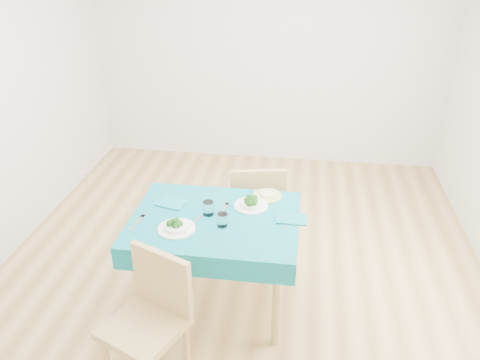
# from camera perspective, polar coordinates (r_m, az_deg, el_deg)

# --- Properties ---
(room_shell) EXTENTS (4.02, 4.52, 2.73)m
(room_shell) POSITION_cam_1_polar(r_m,az_deg,el_deg) (3.27, -0.00, 7.74)
(room_shell) COLOR olive
(room_shell) RESTS_ON ground
(table) EXTENTS (1.13, 0.86, 0.76)m
(table) POSITION_cam_1_polar(r_m,az_deg,el_deg) (3.41, -2.95, -10.02)
(table) COLOR #0A626E
(table) RESTS_ON ground
(chair_near) EXTENTS (0.57, 0.59, 1.05)m
(chair_near) POSITION_cam_1_polar(r_m,az_deg,el_deg) (2.86, -11.83, -15.77)
(chair_near) COLOR #A8854E
(chair_near) RESTS_ON ground
(chair_far) EXTENTS (0.53, 0.56, 1.10)m
(chair_far) POSITION_cam_1_polar(r_m,az_deg,el_deg) (3.93, 1.95, -1.42)
(chair_far) COLOR #A8854E
(chair_far) RESTS_ON ground
(bowl_near) EXTENTS (0.25, 0.25, 0.08)m
(bowl_near) POSITION_cam_1_polar(r_m,az_deg,el_deg) (3.08, -7.77, -5.41)
(bowl_near) COLOR white
(bowl_near) RESTS_ON table
(bowl_far) EXTENTS (0.24, 0.24, 0.07)m
(bowl_far) POSITION_cam_1_polar(r_m,az_deg,el_deg) (3.30, 1.37, -2.69)
(bowl_far) COLOR white
(bowl_far) RESTS_ON table
(fork_near) EXTENTS (0.05, 0.20, 0.00)m
(fork_near) POSITION_cam_1_polar(r_m,az_deg,el_deg) (3.21, -12.44, -5.09)
(fork_near) COLOR silver
(fork_near) RESTS_ON table
(knife_near) EXTENTS (0.07, 0.19, 0.00)m
(knife_near) POSITION_cam_1_polar(r_m,az_deg,el_deg) (3.16, -5.56, -5.08)
(knife_near) COLOR silver
(knife_near) RESTS_ON table
(fork_far) EXTENTS (0.05, 0.18, 0.00)m
(fork_far) POSITION_cam_1_polar(r_m,az_deg,el_deg) (3.28, -2.04, -3.60)
(fork_far) COLOR silver
(fork_far) RESTS_ON table
(knife_far) EXTENTS (0.07, 0.23, 0.00)m
(knife_far) POSITION_cam_1_polar(r_m,az_deg,el_deg) (3.18, 5.97, -4.94)
(knife_far) COLOR silver
(knife_far) RESTS_ON table
(napkin_near) EXTENTS (0.23, 0.19, 0.01)m
(napkin_near) POSITION_cam_1_polar(r_m,az_deg,el_deg) (3.38, -8.39, -2.80)
(napkin_near) COLOR #0E6E7A
(napkin_near) RESTS_ON table
(napkin_far) EXTENTS (0.20, 0.14, 0.01)m
(napkin_far) POSITION_cam_1_polar(r_m,az_deg,el_deg) (3.19, 6.29, -4.72)
(napkin_far) COLOR #0E6E7A
(napkin_far) RESTS_ON table
(tumbler_center) EXTENTS (0.08, 0.08, 0.10)m
(tumbler_center) POSITION_cam_1_polar(r_m,az_deg,el_deg) (3.21, -3.87, -3.44)
(tumbler_center) COLOR white
(tumbler_center) RESTS_ON table
(tumbler_side) EXTENTS (0.07, 0.07, 0.09)m
(tumbler_side) POSITION_cam_1_polar(r_m,az_deg,el_deg) (3.09, -2.14, -4.88)
(tumbler_side) COLOR white
(tumbler_side) RESTS_ON table
(side_plate) EXTENTS (0.21, 0.21, 0.01)m
(side_plate) POSITION_cam_1_polar(r_m,az_deg,el_deg) (3.45, 3.33, -1.92)
(side_plate) COLOR #AFC861
(side_plate) RESTS_ON table
(bread_slice) EXTENTS (0.13, 0.13, 0.01)m
(bread_slice) POSITION_cam_1_polar(r_m,az_deg,el_deg) (3.44, 3.34, -1.74)
(bread_slice) COLOR beige
(bread_slice) RESTS_ON side_plate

